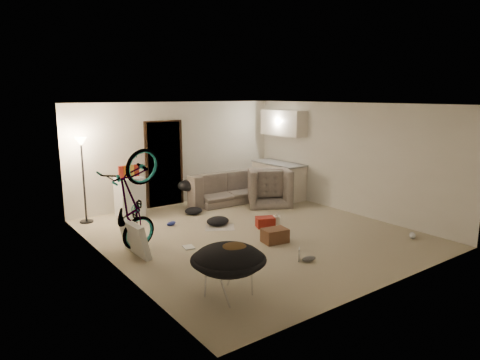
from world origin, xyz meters
TOP-DOWN VIEW (x-y plane):
  - floor at (0.00, 0.00)m, footprint 5.50×6.00m
  - ceiling at (0.00, 0.00)m, footprint 5.50×6.00m
  - wall_back at (0.00, 3.01)m, footprint 5.50×0.02m
  - wall_front at (0.00, -3.01)m, footprint 5.50×0.02m
  - wall_left at (-2.76, 0.00)m, footprint 0.02×6.00m
  - wall_right at (2.76, 0.00)m, footprint 0.02×6.00m
  - doorway at (-0.40, 2.97)m, footprint 0.85×0.10m
  - door_trim at (-0.40, 2.94)m, footprint 0.97×0.04m
  - floor_lamp at (-2.40, 2.65)m, footprint 0.28×0.28m
  - kitchen_counter at (2.43, 2.00)m, footprint 0.60×1.50m
  - counter_top at (2.43, 2.00)m, footprint 0.64×1.54m
  - kitchen_uppers at (2.56, 2.00)m, footprint 0.38×1.40m
  - sofa at (0.94, 2.45)m, footprint 2.04×0.83m
  - armchair at (1.75, 1.66)m, footprint 1.34×1.29m
  - bicycle at (-2.30, 0.32)m, footprint 1.94×1.09m
  - book_asset at (-0.28, -1.63)m, footprint 0.26×0.26m
  - mini_fridge at (-1.46, 2.55)m, footprint 0.53×0.53m
  - snack_box_0 at (-1.63, 2.55)m, footprint 0.10×0.08m
  - snack_box_1 at (-1.51, 2.55)m, footprint 0.11×0.08m
  - snack_box_2 at (-1.39, 2.55)m, footprint 0.11×0.08m
  - snack_box_3 at (-1.27, 2.55)m, footprint 0.10×0.08m
  - saucer_chair at (-1.87, -1.93)m, footprint 1.02×1.02m
  - hoodie at (-1.82, -1.96)m, footprint 0.56×0.50m
  - sofa_drape at (-0.01, 2.45)m, footprint 0.60×0.51m
  - tv_box at (-2.30, 0.28)m, footprint 0.25×0.90m
  - drink_case_a at (0.03, -0.66)m, footprint 0.49×0.39m
  - drink_case_b at (0.46, 0.15)m, footprint 0.44×0.39m
  - juicer at (0.83, 0.21)m, footprint 0.16×0.16m
  - newspaper at (-0.31, 0.67)m, footprint 0.74×0.70m
  - book_blue at (-1.04, -0.37)m, footprint 0.32×0.36m
  - book_white at (-1.40, 0.01)m, footprint 0.22×0.26m
  - shoe_0 at (-1.05, 1.38)m, footprint 0.26×0.16m
  - shoe_3 at (-0.12, -1.69)m, footprint 0.26×0.16m
  - shoe_4 at (2.30, -2.02)m, footprint 0.30×0.25m
  - clothes_lump_a at (-0.23, 0.86)m, footprint 0.63×0.58m
  - clothes_lump_b at (-0.22, 1.89)m, footprint 0.60×0.59m
  - clothes_lump_c at (-1.05, -1.01)m, footprint 0.61×0.58m

SIDE VIEW (x-z plane):
  - floor at x=0.00m, z-range -0.02..0.00m
  - newspaper at x=-0.31m, z-range 0.00..0.01m
  - book_asset at x=-0.28m, z-range 0.00..0.02m
  - book_white at x=-1.40m, z-range 0.00..0.02m
  - book_blue at x=-1.04m, z-range 0.00..0.03m
  - shoe_0 at x=-1.05m, z-range 0.00..0.09m
  - shoe_3 at x=-0.12m, z-range 0.00..0.09m
  - shoe_4 at x=2.30m, z-range 0.00..0.10m
  - clothes_lump_b at x=-0.22m, z-range 0.00..0.14m
  - clothes_lump_c at x=-1.05m, z-range 0.00..0.15m
  - clothes_lump_a at x=-0.23m, z-range 0.00..0.16m
  - juicer at x=0.83m, z-range -0.02..0.21m
  - drink_case_b at x=0.46m, z-range 0.00..0.21m
  - drink_case_a at x=0.03m, z-range 0.00..0.26m
  - tv_box at x=-2.30m, z-range 0.00..0.59m
  - sofa at x=0.94m, z-range 0.00..0.59m
  - armchair at x=1.75m, z-range 0.00..0.67m
  - saucer_chair at x=-1.87m, z-range 0.07..0.79m
  - kitchen_counter at x=2.43m, z-range 0.00..0.88m
  - mini_fridge at x=-1.46m, z-range 0.00..0.89m
  - bicycle at x=-2.30m, z-range -0.05..1.01m
  - sofa_drape at x=-0.01m, z-range 0.40..0.68m
  - hoodie at x=-1.82m, z-range 0.52..0.74m
  - counter_top at x=2.43m, z-range 0.88..0.92m
  - snack_box_0 at x=-1.63m, z-range 0.85..1.15m
  - snack_box_1 at x=-1.51m, z-range 0.85..1.15m
  - snack_box_2 at x=-1.39m, z-range 0.85..1.15m
  - snack_box_3 at x=-1.27m, z-range 0.85..1.15m
  - doorway at x=-0.40m, z-range 0.00..2.04m
  - door_trim at x=-0.40m, z-range -0.03..2.07m
  - wall_back at x=0.00m, z-range 0.00..2.50m
  - wall_front at x=0.00m, z-range 0.00..2.50m
  - wall_left at x=-2.76m, z-range 0.00..2.50m
  - wall_right at x=2.76m, z-range 0.00..2.50m
  - floor_lamp at x=-2.40m, z-range 0.40..2.21m
  - kitchen_uppers at x=2.56m, z-range 1.62..2.27m
  - ceiling at x=0.00m, z-range 2.50..2.52m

